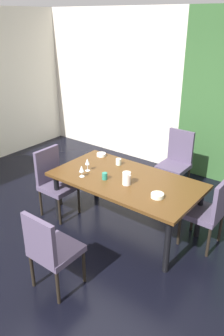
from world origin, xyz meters
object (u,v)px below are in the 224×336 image
Objects in this scene: chair_right_far at (209,209)px; wine_glass_near_shelf at (87,162)px; wine_glass_corner at (82,169)px; chair_head_far at (176,160)px; serving_bowl_south at (101,155)px; cup_front at (118,162)px; chair_left_near at (54,179)px; pitcher_north at (127,178)px; cup_left at (105,176)px; serving_bowl_east at (157,195)px; chair_head_near at (50,248)px; dining_table at (126,184)px.

wine_glass_near_shelf is at bearing 105.06° from chair_right_far.
chair_right_far reaches higher than wine_glass_corner.
chair_head_far is 1.45m from chair_right_far.
serving_bowl_south is 1.52× the size of cup_front.
chair_left_near is 1.16m from pitcher_north.
chair_right_far is 6.13× the size of wine_glass_corner.
wine_glass_near_shelf is (-0.06, 0.18, 0.02)m from wine_glass_corner.
chair_left_near is at bearing -139.15° from cup_front.
serving_bowl_east is at bearing 0.89° from cup_left.
cup_front is (0.21, 0.41, -0.08)m from wine_glass_near_shelf.
chair_head_far is 5.67× the size of wine_glass_near_shelf.
cup_front and cup_left have the same top height.
wine_glass_corner reaches higher than cup_front.
chair_left_near is at bearing -170.85° from pitcher_north.
chair_right_far is at bearing 15.06° from wine_glass_near_shelf.
chair_right_far is at bearing 59.70° from chair_head_near.
chair_right_far is (0.99, -1.06, -0.02)m from chair_head_far.
chair_right_far is at bearing 24.73° from pitcher_north.
cup_left is (0.81, 0.12, 0.25)m from chair_left_near.
chair_right_far is at bearing 0.44° from cup_front.
chair_left_near is at bearing 57.93° from chair_head_far.
serving_bowl_south is at bearing 151.86° from dining_table.
dining_table is 1.36m from chair_head_far.
chair_head_far is 6.61× the size of wine_glass_corner.
serving_bowl_south is 1.39m from serving_bowl_east.
chair_right_far reaches higher than cup_left.
cup_left is at bearing 111.41° from chair_right_far.
wine_glass_near_shelf reaches higher than cup_left.
pitcher_north is at bearing 114.73° from chair_right_far.
pitcher_north is (-0.91, -0.42, 0.30)m from chair_right_far.
wine_glass_corner is at bearing -148.76° from dining_table.
cup_left reaches higher than dining_table.
chair_left_near reaches higher than wine_glass_corner.
wine_glass_near_shelf is at bearing -117.29° from cup_front.
chair_head_near is 6.13× the size of wine_glass_corner.
wine_glass_near_shelf is (0.47, 0.18, 0.33)m from chair_left_near.
pitcher_north is (0.58, 0.17, -0.02)m from wine_glass_corner.
chair_left_near is at bearing 106.51° from chair_right_far.
chair_right_far reaches higher than serving_bowl_east.
chair_head_far reaches higher than serving_bowl_south.
cup_front is at bearing 136.16° from pitcher_north.
chair_left_near is at bearing -163.52° from dining_table.
cup_left is 0.54× the size of pitcher_north.
wine_glass_near_shelf reaches higher than wine_glass_corner.
serving_bowl_east is 0.76m from cup_left.
cup_left is (-1.21, -0.48, 0.26)m from chair_right_far.
cup_front is (0.39, -0.09, 0.02)m from serving_bowl_south.
pitcher_north is (0.81, -0.51, 0.06)m from serving_bowl_south.
chair_right_far is at bearing 106.51° from chair_left_near.
chair_right_far reaches higher than pitcher_north.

